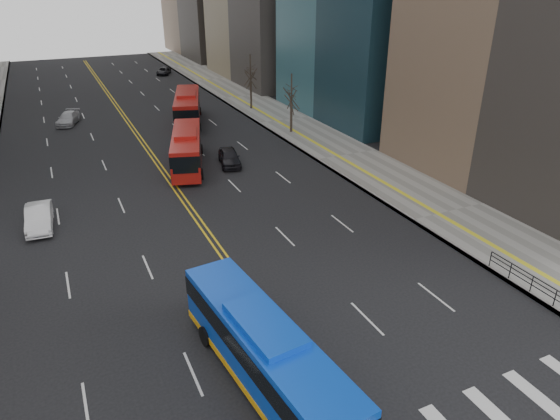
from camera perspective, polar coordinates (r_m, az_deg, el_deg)
name	(u,v)px	position (r m, az deg, el deg)	size (l,w,h in m)	color
sidewalk_right	(284,120)	(62.30, 0.47, 10.23)	(7.00, 130.00, 0.15)	gray
centerline	(125,117)	(66.85, -17.31, 10.09)	(0.55, 100.00, 0.01)	gold
pedestrian_railing	(532,281)	(31.47, 26.87, -7.28)	(0.06, 6.06, 1.02)	black
street_trees	(70,127)	(45.32, -22.90, 8.71)	(35.20, 47.20, 7.60)	#31271D
blue_bus	(265,352)	(22.10, -1.72, -15.90)	(3.71, 11.90, 3.42)	#0C40C2
red_bus_near	(187,147)	(47.15, -10.61, 7.12)	(5.56, 11.15, 3.46)	#A51611
red_bus_far	(188,106)	(61.73, -10.52, 11.60)	(6.12, 12.21, 3.76)	#A51611
car_white	(39,217)	(39.14, -25.83, -0.78)	(1.66, 4.76, 1.57)	silver
car_dark_mid	(229,157)	(47.39, -5.82, 6.04)	(1.81, 4.49, 1.53)	black
car_silver	(68,118)	(65.76, -23.05, 9.61)	(1.96, 4.82, 1.40)	#A5A5AB
car_dark_far	(164,71)	(94.98, -13.16, 15.21)	(1.99, 4.32, 1.20)	black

